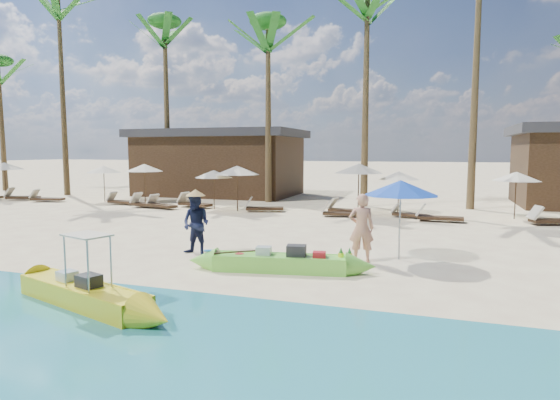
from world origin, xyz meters
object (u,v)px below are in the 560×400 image
(green_canoe, at_px, (280,262))
(yellow_canoe, at_px, (83,294))
(blue_umbrella, at_px, (401,188))
(tourist, at_px, (361,228))

(green_canoe, distance_m, yellow_canoe, 4.52)
(green_canoe, relative_size, yellow_canoe, 0.98)
(green_canoe, bearing_deg, blue_umbrella, 29.99)
(tourist, height_order, blue_umbrella, blue_umbrella)
(green_canoe, height_order, yellow_canoe, yellow_canoe)
(green_canoe, height_order, tourist, tourist)
(tourist, bearing_deg, yellow_canoe, 36.40)
(tourist, relative_size, blue_umbrella, 0.84)
(yellow_canoe, distance_m, tourist, 6.89)
(yellow_canoe, bearing_deg, blue_umbrella, 64.28)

